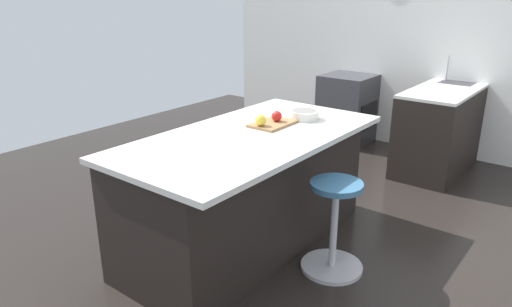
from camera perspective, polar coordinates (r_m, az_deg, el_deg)
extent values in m
plane|color=black|center=(4.04, 1.93, -8.75)|extent=(7.34, 7.34, 0.00)
cube|color=silver|center=(6.10, 18.45, 14.14)|extent=(0.12, 5.12, 2.89)
cube|color=black|center=(5.75, 22.04, 3.14)|extent=(1.81, 0.60, 0.86)
cube|color=silver|center=(5.65, 22.61, 7.50)|extent=(1.81, 0.60, 0.03)
cube|color=#38383D|center=(5.87, 23.18, 7.38)|extent=(0.44, 0.36, 0.12)
cylinder|color=#B7B7BC|center=(5.88, 22.03, 9.53)|extent=(0.02, 0.02, 0.28)
cube|color=#38383D|center=(6.18, 10.90, 5.31)|extent=(0.60, 0.60, 0.86)
cube|color=black|center=(6.07, 13.43, 4.44)|extent=(0.44, 0.01, 0.32)
cube|color=black|center=(3.61, -1.26, -4.72)|extent=(2.03, 0.87, 0.86)
cube|color=silver|center=(3.42, -0.66, 2.00)|extent=(2.09, 1.07, 0.04)
cylinder|color=#B7B7BC|center=(3.53, 9.08, -13.28)|extent=(0.44, 0.44, 0.03)
cylinder|color=#B7B7BC|center=(3.37, 9.36, -8.86)|extent=(0.05, 0.05, 0.61)
cylinder|color=#336084|center=(3.23, 9.67, -3.79)|extent=(0.36, 0.36, 0.04)
cube|color=olive|center=(3.64, 2.02, 3.61)|extent=(0.36, 0.24, 0.02)
sphere|color=red|center=(3.66, 2.49, 4.51)|extent=(0.08, 0.08, 0.08)
sphere|color=gold|center=(3.54, 0.54, 4.04)|extent=(0.09, 0.09, 0.09)
cylinder|color=silver|center=(3.82, 5.79, 4.67)|extent=(0.24, 0.24, 0.07)
cylinder|color=slate|center=(3.82, 5.80, 4.89)|extent=(0.20, 0.20, 0.04)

